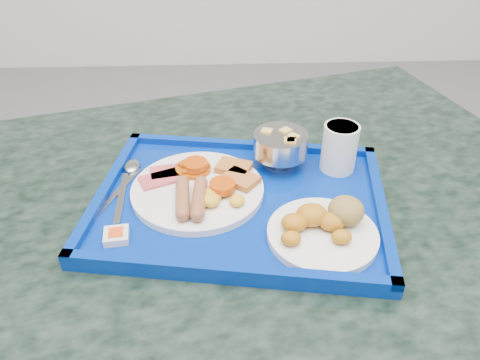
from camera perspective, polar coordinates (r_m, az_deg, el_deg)
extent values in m
cylinder|color=slate|center=(1.10, -1.81, -18.86)|extent=(0.12, 0.12, 0.71)
cube|color=black|center=(0.82, -2.30, -3.30)|extent=(1.44, 1.15, 0.04)
cube|color=#03278F|center=(0.78, 0.00, -2.86)|extent=(0.52, 0.42, 0.02)
cube|color=#03278F|center=(0.91, 1.19, 4.28)|extent=(0.47, 0.09, 0.01)
cube|color=#03278F|center=(0.65, -1.68, -10.86)|extent=(0.47, 0.09, 0.01)
cube|color=#03278F|center=(0.79, 16.77, -3.10)|extent=(0.07, 0.34, 0.01)
cube|color=#03278F|center=(0.83, -15.92, -0.86)|extent=(0.07, 0.34, 0.01)
cylinder|color=white|center=(0.79, -5.19, -1.21)|extent=(0.22, 0.22, 0.01)
cube|color=#CE525A|center=(0.83, -8.25, 1.05)|extent=(0.08, 0.05, 0.01)
cube|color=#CE525A|center=(0.81, -9.44, 0.19)|extent=(0.09, 0.07, 0.01)
cylinder|color=#B54C07|center=(0.83, -5.72, 1.39)|extent=(0.06, 0.06, 0.01)
sphere|color=#B54C07|center=(0.83, -4.29, 2.14)|extent=(0.01, 0.01, 0.01)
sphere|color=#B54C07|center=(0.81, -5.85, 1.23)|extent=(0.01, 0.01, 0.01)
sphere|color=#B54C07|center=(0.81, -6.83, 1.00)|extent=(0.01, 0.01, 0.01)
sphere|color=#B54C07|center=(0.84, -6.18, 2.56)|extent=(0.01, 0.01, 0.01)
sphere|color=#B54C07|center=(0.83, -5.54, 2.10)|extent=(0.01, 0.01, 0.01)
sphere|color=#B54C07|center=(0.82, -5.90, 1.47)|extent=(0.01, 0.01, 0.01)
sphere|color=#B54C07|center=(0.83, -7.27, 1.97)|extent=(0.01, 0.01, 0.01)
sphere|color=#B54C07|center=(0.81, -4.50, 1.38)|extent=(0.01, 0.01, 0.01)
sphere|color=#B54C07|center=(0.83, -7.01, 1.78)|extent=(0.01, 0.01, 0.01)
sphere|color=#B54C07|center=(0.84, -5.28, 2.38)|extent=(0.01, 0.01, 0.01)
sphere|color=#B54C07|center=(0.81, -5.88, 0.90)|extent=(0.01, 0.01, 0.01)
sphere|color=#B54C07|center=(0.81, -6.61, 1.05)|extent=(0.01, 0.01, 0.01)
sphere|color=#B54C07|center=(0.82, -4.05, 1.79)|extent=(0.01, 0.01, 0.01)
sphere|color=#B54C07|center=(0.82, -6.12, 1.77)|extent=(0.01, 0.01, 0.01)
sphere|color=#B54C07|center=(0.81, -6.42, 1.25)|extent=(0.01, 0.01, 0.01)
sphere|color=#B54C07|center=(0.81, -6.38, 1.02)|extent=(0.01, 0.01, 0.01)
sphere|color=#B54C07|center=(0.83, -4.93, 2.33)|extent=(0.01, 0.01, 0.01)
cube|color=#C66F31|center=(0.82, -0.77, 1.56)|extent=(0.07, 0.06, 0.01)
cube|color=#C66F31|center=(0.79, 0.05, 0.10)|extent=(0.07, 0.07, 0.01)
cylinder|color=brown|center=(0.75, -7.03, -2.14)|extent=(0.03, 0.09, 0.02)
cylinder|color=brown|center=(0.74, -5.00, -2.21)|extent=(0.03, 0.09, 0.02)
ellipsoid|color=gold|center=(0.77, -1.70, -0.83)|extent=(0.02, 0.02, 0.01)
ellipsoid|color=gold|center=(0.78, -1.40, -0.63)|extent=(0.02, 0.02, 0.01)
ellipsoid|color=gold|center=(0.78, -2.80, -0.53)|extent=(0.02, 0.02, 0.01)
ellipsoid|color=gold|center=(0.74, -0.31, -2.37)|extent=(0.02, 0.02, 0.01)
ellipsoid|color=gold|center=(0.74, -0.39, -2.59)|extent=(0.02, 0.02, 0.02)
ellipsoid|color=gold|center=(0.74, -3.58, -2.49)|extent=(0.03, 0.03, 0.02)
ellipsoid|color=gold|center=(0.75, -2.99, -2.07)|extent=(0.02, 0.02, 0.01)
ellipsoid|color=gold|center=(0.76, -3.53, -1.64)|extent=(0.02, 0.02, 0.02)
cylinder|color=#A82F04|center=(0.82, -5.47, 1.84)|extent=(0.04, 0.04, 0.01)
cylinder|color=#A82F04|center=(0.76, -2.17, -0.70)|extent=(0.04, 0.04, 0.01)
cylinder|color=white|center=(0.71, 10.00, -6.57)|extent=(0.17, 0.17, 0.01)
ellipsoid|color=#C07516|center=(0.69, 12.29, -6.78)|extent=(0.03, 0.03, 0.02)
ellipsoid|color=#C07516|center=(0.71, 11.14, -5.01)|extent=(0.04, 0.03, 0.03)
ellipsoid|color=#C07516|center=(0.71, 8.74, -4.23)|extent=(0.05, 0.04, 0.03)
ellipsoid|color=#C07516|center=(0.70, 6.61, -5.20)|extent=(0.04, 0.03, 0.03)
ellipsoid|color=#C07516|center=(0.68, 6.23, -7.08)|extent=(0.03, 0.03, 0.02)
ellipsoid|color=olive|center=(0.72, 12.80, -3.66)|extent=(0.05, 0.05, 0.04)
cylinder|color=#A9A9AB|center=(0.86, 4.81, 1.98)|extent=(0.06, 0.06, 0.01)
cylinder|color=#A9A9AB|center=(0.85, 4.86, 2.72)|extent=(0.02, 0.02, 0.02)
cylinder|color=#A9A9AB|center=(0.84, 4.96, 4.42)|extent=(0.10, 0.10, 0.04)
cube|color=#F3C75C|center=(0.81, 6.02, 4.53)|extent=(0.02, 0.02, 0.01)
cube|color=#F3C75C|center=(0.84, 5.56, 5.73)|extent=(0.02, 0.02, 0.01)
cube|color=#F3C75C|center=(0.83, 6.52, 5.01)|extent=(0.02, 0.02, 0.01)
cube|color=#F3C75C|center=(0.81, 6.29, 4.53)|extent=(0.02, 0.02, 0.01)
cube|color=#F3C75C|center=(0.84, 3.27, 5.70)|extent=(0.02, 0.02, 0.01)
cylinder|color=white|center=(0.85, 12.03, 3.88)|extent=(0.06, 0.06, 0.09)
cylinder|color=orange|center=(0.83, 12.36, 6.17)|extent=(0.05, 0.05, 0.01)
cube|color=#A9A9AB|center=(0.80, -14.26, -2.08)|extent=(0.02, 0.14, 0.00)
ellipsoid|color=#A9A9AB|center=(0.87, -13.07, 1.69)|extent=(0.03, 0.05, 0.01)
cube|color=#A9A9AB|center=(0.81, -15.01, -1.79)|extent=(0.07, 0.15, 0.00)
cube|color=silver|center=(0.72, -14.84, -6.59)|extent=(0.04, 0.04, 0.01)
cube|color=#E54719|center=(0.72, -14.92, -6.16)|extent=(0.02, 0.02, 0.00)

